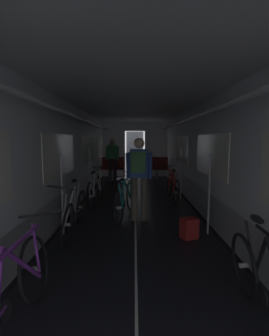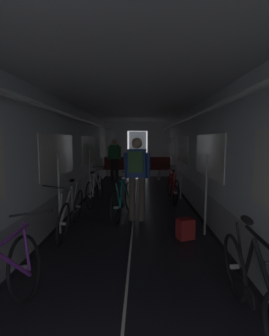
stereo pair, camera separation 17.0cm
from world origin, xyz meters
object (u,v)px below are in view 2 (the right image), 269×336
at_px(bench_seat_far_left, 115,166).
at_px(person_cyclist_aisle, 137,171).
at_px(backpack_on_floor, 185,229).
at_px(bicycle_silver, 71,211).
at_px(bench_seat_far_right, 159,166).
at_px(bicycle_red, 173,187).
at_px(person_standing_near_bench, 114,157).
at_px(bicycle_black, 255,292).
at_px(bicycle_teal_in_aisle, 123,199).
at_px(bicycle_white, 95,190).

xyz_separation_m(bench_seat_far_left, person_cyclist_aisle, (0.97, -5.26, 0.45)).
height_order(bench_seat_far_left, backpack_on_floor, bench_seat_far_left).
xyz_separation_m(bicycle_silver, backpack_on_floor, (1.99, -0.25, -0.21)).
relative_size(bench_seat_far_left, bench_seat_far_right, 1.00).
bearing_deg(bench_seat_far_right, bicycle_silver, -108.55).
xyz_separation_m(bicycle_red, person_standing_near_bench, (-1.91, 3.22, 0.59)).
distance_m(bicycle_black, bicycle_silver, 3.17).
distance_m(bench_seat_far_left, person_standing_near_bench, 0.55).
height_order(bicycle_red, person_standing_near_bench, person_standing_near_bench).
relative_size(person_standing_near_bench, backpack_on_floor, 4.96).
xyz_separation_m(bicycle_black, person_standing_near_bench, (-2.01, 7.82, 0.59)).
relative_size(bench_seat_far_left, bicycle_black, 0.58).
distance_m(bicycle_teal_in_aisle, person_standing_near_bench, 4.70).
bearing_deg(bicycle_silver, bicycle_white, 87.71).
xyz_separation_m(bench_seat_far_right, person_cyclist_aisle, (-0.83, -5.26, 0.45)).
bearing_deg(bicycle_red, bicycle_white, -169.08).
distance_m(person_cyclist_aisle, backpack_on_floor, 1.49).
height_order(bench_seat_far_left, bicycle_red, bench_seat_far_left).
bearing_deg(bicycle_white, bicycle_red, 10.92).
height_order(bench_seat_far_left, bicycle_white, bench_seat_far_left).
height_order(bicycle_black, backpack_on_floor, bicycle_black).
relative_size(bench_seat_far_left, backpack_on_floor, 2.89).
distance_m(bench_seat_far_right, bicycle_teal_in_aisle, 5.12).
bearing_deg(bicycle_teal_in_aisle, bicycle_red, 48.54).
distance_m(bench_seat_far_left, person_cyclist_aisle, 5.36).
bearing_deg(bicycle_white, person_standing_near_bench, 88.26).
bearing_deg(person_cyclist_aisle, person_standing_near_bench, 101.26).
bearing_deg(bicycle_black, bench_seat_far_left, 103.77).
bearing_deg(person_standing_near_bench, backpack_on_floor, -72.70).
bearing_deg(person_cyclist_aisle, bench_seat_far_left, 100.50).
xyz_separation_m(bicycle_white, backpack_on_floor, (1.91, -2.17, -0.21)).
height_order(bench_seat_far_right, bicycle_white, bench_seat_far_right).
bearing_deg(bench_seat_far_left, backpack_on_floor, -73.68).
xyz_separation_m(bench_seat_far_right, person_standing_near_bench, (-1.80, -0.38, 0.41)).
height_order(bicycle_silver, person_cyclist_aisle, person_cyclist_aisle).
distance_m(bench_seat_far_right, bicycle_silver, 6.24).
height_order(bench_seat_far_left, bicycle_teal_in_aisle, bench_seat_far_left).
bearing_deg(person_standing_near_bench, bench_seat_far_left, 90.41).
bearing_deg(bench_seat_far_right, bicycle_teal_in_aisle, -102.63).
relative_size(bicycle_red, person_cyclist_aisle, 1.00).
distance_m(bicycle_red, backpack_on_floor, 2.57).
xyz_separation_m(bicycle_red, bicycle_black, (0.09, -4.60, -0.00)).
xyz_separation_m(bicycle_silver, person_standing_near_bench, (0.19, 5.53, 0.59)).
bearing_deg(bench_seat_far_right, backpack_on_floor, -89.98).
relative_size(bicycle_red, bicycle_silver, 1.00).
height_order(bicycle_black, bicycle_silver, bicycle_silver).
height_order(bicycle_black, person_cyclist_aisle, person_cyclist_aisle).
distance_m(bicycle_silver, backpack_on_floor, 2.01).
xyz_separation_m(bench_seat_far_left, bicycle_black, (2.01, -8.19, -0.19)).
xyz_separation_m(person_standing_near_bench, backpack_on_floor, (1.80, -5.78, -0.81)).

